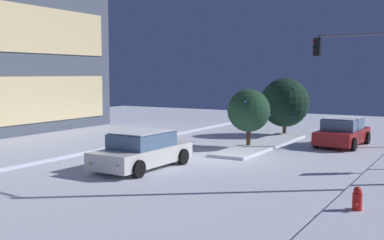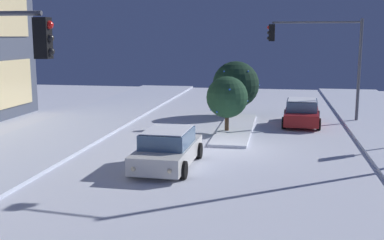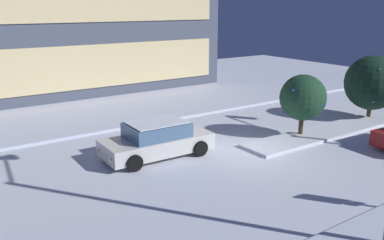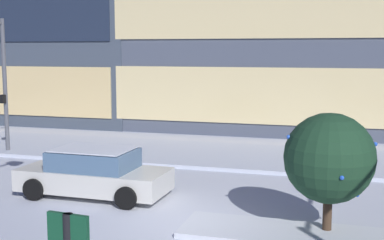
{
  "view_description": "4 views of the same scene",
  "coord_description": "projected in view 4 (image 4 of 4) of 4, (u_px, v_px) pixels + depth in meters",
  "views": [
    {
      "loc": [
        -18.73,
        -9.4,
        3.79
      ],
      "look_at": [
        0.03,
        1.5,
        1.68
      ],
      "focal_mm": 44.9,
      "sensor_mm": 36.0,
      "label": 1
    },
    {
      "loc": [
        -21.06,
        -2.33,
        5.03
      ],
      "look_at": [
        -2.28,
        1.08,
        1.7
      ],
      "focal_mm": 44.77,
      "sensor_mm": 36.0,
      "label": 2
    },
    {
      "loc": [
        -11.33,
        -12.41,
        6.12
      ],
      "look_at": [
        -1.08,
        2.56,
        1.06
      ],
      "focal_mm": 38.65,
      "sensor_mm": 36.0,
      "label": 3
    },
    {
      "loc": [
        4.05,
        -12.47,
        4.5
      ],
      "look_at": [
        -0.36,
        2.52,
        2.4
      ],
      "focal_mm": 49.2,
      "sensor_mm": 36.0,
      "label": 4
    }
  ],
  "objects": [
    {
      "name": "curb_strip_far",
      "position": [
        242.0,
        157.0,
        21.89
      ],
      "size": [
        52.0,
        5.2,
        0.14
      ],
      "primitive_type": "cube",
      "color": "silver",
      "rests_on": "ground"
    },
    {
      "name": "decorated_tree_left_of_median",
      "position": [
        329.0,
        158.0,
        12.58
      ],
      "size": [
        2.19,
        2.19,
        3.01
      ],
      "color": "#473323",
      "rests_on": "ground"
    },
    {
      "name": "ground",
      "position": [
        178.0,
        225.0,
        13.58
      ],
      "size": [
        52.0,
        52.0,
        0.0
      ],
      "primitive_type": "plane",
      "color": "silver"
    },
    {
      "name": "car_far",
      "position": [
        94.0,
        173.0,
        16.18
      ],
      "size": [
        4.72,
        2.21,
        1.49
      ],
      "rotation": [
        0.0,
        0.0,
        3.12
      ],
      "color": "silver",
      "rests_on": "ground"
    },
    {
      "name": "office_tower_secondary",
      "position": [
        72.0,
        22.0,
        35.4
      ],
      "size": [
        12.28,
        11.78,
        12.73
      ],
      "color": "#424C5B",
      "rests_on": "ground"
    }
  ]
}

